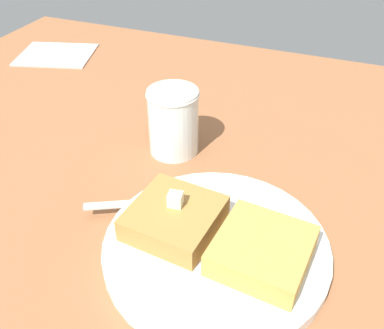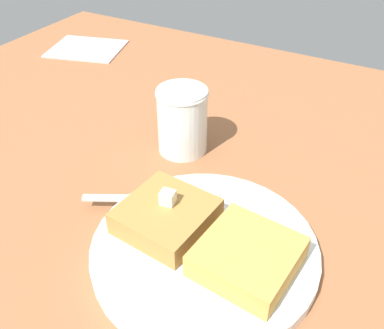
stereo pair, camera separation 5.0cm
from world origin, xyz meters
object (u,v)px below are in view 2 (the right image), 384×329
object	(u,v)px
plate	(204,248)
syrup_jar	(182,123)
napkin	(87,49)
fork	(160,199)

from	to	relation	value
plate	syrup_jar	world-z (taller)	syrup_jar
syrup_jar	napkin	world-z (taller)	syrup_jar
plate	syrup_jar	distance (cm)	19.86
fork	napkin	size ratio (longest dim) A/B	1.03
syrup_jar	fork	bearing A→B (deg)	-71.97
syrup_jar	napkin	xyz separation A→B (cm)	(-35.68, 21.64, -4.02)
plate	napkin	bearing A→B (deg)	141.73
fork	napkin	bearing A→B (deg)	139.56
napkin	syrup_jar	bearing A→B (deg)	-31.23
plate	fork	distance (cm)	8.55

